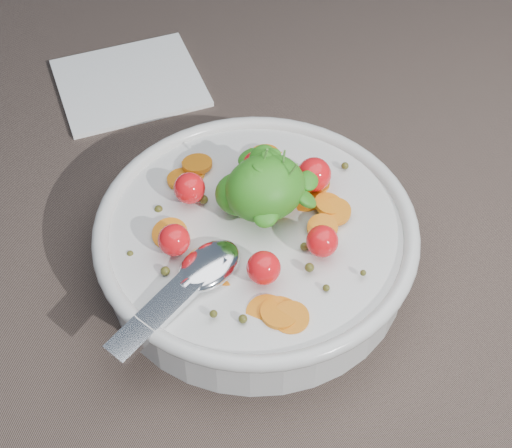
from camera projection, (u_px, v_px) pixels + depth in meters
ground at (269, 232)px, 0.68m from camera, size 6.00×6.00×0.00m
bowl at (256, 241)px, 0.63m from camera, size 0.28×0.26×0.11m
napkin at (130, 83)px, 0.81m from camera, size 0.16×0.15×0.01m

